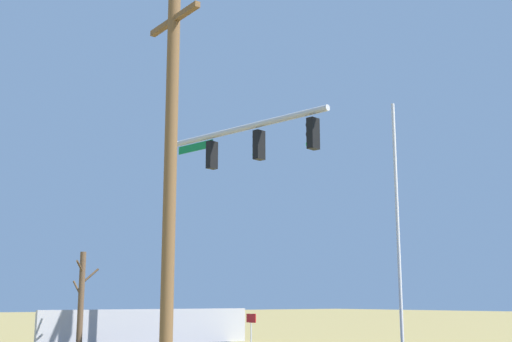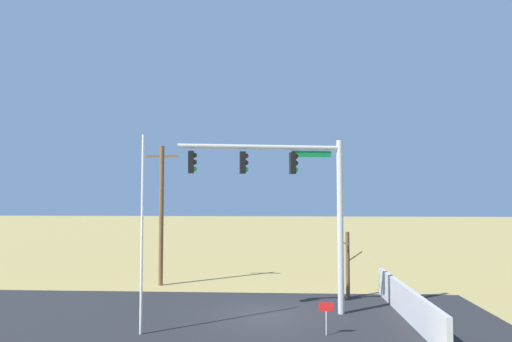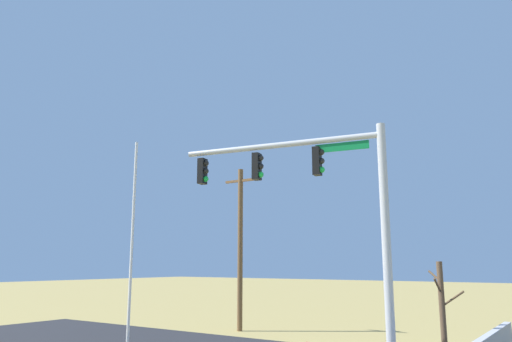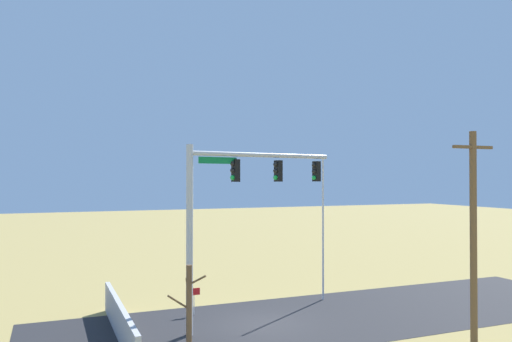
{
  "view_description": "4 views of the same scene",
  "coord_description": "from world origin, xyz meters",
  "px_view_note": "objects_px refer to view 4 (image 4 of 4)",
  "views": [
    {
      "loc": [
        -17.74,
        12.06,
        1.72
      ],
      "look_at": [
        -0.8,
        -0.51,
        5.82
      ],
      "focal_mm": 46.65,
      "sensor_mm": 36.0,
      "label": 1
    },
    {
      "loc": [
        0.52,
        -18.88,
        5.31
      ],
      "look_at": [
        -0.4,
        0.15,
        6.32
      ],
      "focal_mm": 29.72,
      "sensor_mm": 36.0,
      "label": 2
    },
    {
      "loc": [
        8.7,
        -14.59,
        3.26
      ],
      "look_at": [
        -1.05,
        -0.42,
        6.52
      ],
      "focal_mm": 34.38,
      "sensor_mm": 36.0,
      "label": 3
    },
    {
      "loc": [
        8.64,
        20.08,
        6.32
      ],
      "look_at": [
        0.22,
        -0.34,
        6.64
      ],
      "focal_mm": 35.33,
      "sensor_mm": 36.0,
      "label": 4
    }
  ],
  "objects_px": {
    "utility_pole": "(473,234)",
    "open_sign": "(194,295)",
    "flagpole": "(323,227)",
    "signal_mast": "(233,198)",
    "bare_tree": "(189,312)"
  },
  "relations": [
    {
      "from": "flagpole",
      "to": "signal_mast",
      "type": "bearing_deg",
      "value": 24.85
    },
    {
      "from": "bare_tree",
      "to": "open_sign",
      "type": "bearing_deg",
      "value": -107.06
    },
    {
      "from": "signal_mast",
      "to": "utility_pole",
      "type": "xyz_separation_m",
      "value": [
        -7.56,
        5.74,
        -1.25
      ]
    },
    {
      "from": "bare_tree",
      "to": "utility_pole",
      "type": "bearing_deg",
      "value": 166.64
    },
    {
      "from": "flagpole",
      "to": "bare_tree",
      "type": "bearing_deg",
      "value": 34.58
    },
    {
      "from": "signal_mast",
      "to": "flagpole",
      "type": "bearing_deg",
      "value": -155.15
    },
    {
      "from": "utility_pole",
      "to": "open_sign",
      "type": "bearing_deg",
      "value": -44.03
    },
    {
      "from": "utility_pole",
      "to": "bare_tree",
      "type": "relative_size",
      "value": 2.43
    },
    {
      "from": "signal_mast",
      "to": "open_sign",
      "type": "xyz_separation_m",
      "value": [
        1.01,
        -2.54,
        -4.56
      ]
    },
    {
      "from": "utility_pole",
      "to": "bare_tree",
      "type": "distance_m",
      "value": 10.94
    },
    {
      "from": "signal_mast",
      "to": "open_sign",
      "type": "distance_m",
      "value": 5.32
    },
    {
      "from": "utility_pole",
      "to": "bare_tree",
      "type": "xyz_separation_m",
      "value": [
        10.36,
        -2.46,
        -2.48
      ]
    },
    {
      "from": "flagpole",
      "to": "open_sign",
      "type": "xyz_separation_m",
      "value": [
        6.98,
        0.22,
        -2.88
      ]
    },
    {
      "from": "signal_mast",
      "to": "open_sign",
      "type": "height_order",
      "value": "signal_mast"
    },
    {
      "from": "open_sign",
      "to": "bare_tree",
      "type": "bearing_deg",
      "value": 72.94
    }
  ]
}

